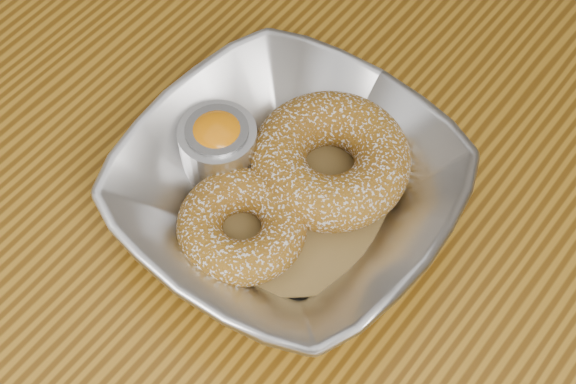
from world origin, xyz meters
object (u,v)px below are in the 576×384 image
Objects in this scene: donut_back at (330,160)px; ramekin at (219,146)px; table at (227,213)px; donut_front at (242,226)px; serving_bowl at (288,193)px.

donut_back is 2.04× the size of ramekin.
donut_front reaches higher than table.
ramekin reaches higher than donut_back.
donut_back reaches higher than donut_front.
ramekin is (-0.05, 0.04, 0.01)m from donut_front.
ramekin reaches higher than donut_front.
table is 10.24× the size of donut_back.
table is 0.14m from ramekin.
ramekin is at bearing -148.80° from donut_back.
serving_bowl is at bearing 1.91° from ramekin.
donut_back is 0.08m from ramekin.
donut_back is 0.08m from donut_front.
donut_front is 1.60× the size of ramekin.
serving_bowl reaches higher than donut_back.
table is at bearing 169.23° from serving_bowl.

